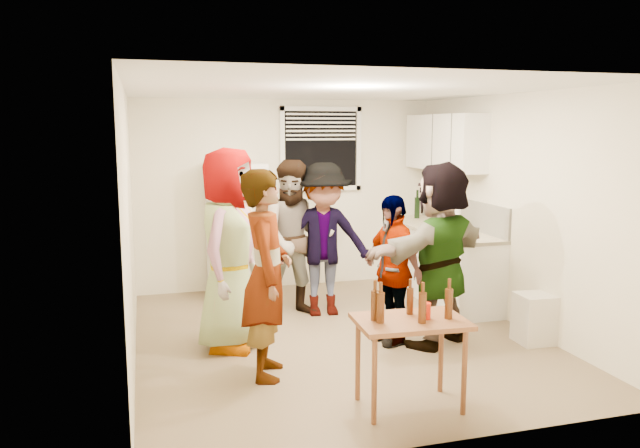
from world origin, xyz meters
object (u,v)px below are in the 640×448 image
object	(u,v)px
beer_bottle_counter	(441,230)
serving_table	(409,406)
kettle	(441,229)
guest_stripe	(268,375)
guest_orange	(437,343)
refrigerator	(237,231)
guest_grey	(231,347)
trash_bin	(534,318)
blue_cup	(453,235)
beer_bottle_table	(410,314)
red_cup	(424,318)
wine_bottle	(417,218)
guest_black	(391,341)
guest_back_left	(296,315)
guest_back_right	(324,314)

from	to	relation	value
beer_bottle_counter	serving_table	distance (m)	3.15
kettle	guest_stripe	distance (m)	3.21
guest_stripe	guest_orange	xyz separation A→B (m)	(1.79, 0.33, 0.00)
serving_table	guest_orange	distance (m)	1.52
refrigerator	guest_grey	distance (m)	2.05
guest_grey	guest_orange	bearing A→B (deg)	-74.44
kettle	trash_bin	size ratio (longest dim) A/B	0.47
blue_cup	refrigerator	bearing A→B (deg)	151.01
trash_bin	serving_table	bearing A→B (deg)	-150.99
serving_table	beer_bottle_table	world-z (taller)	beer_bottle_table
red_cup	wine_bottle	bearing A→B (deg)	66.16
guest_black	blue_cup	bearing A→B (deg)	114.81
guest_orange	guest_stripe	bearing A→B (deg)	-16.43
beer_bottle_table	guest_orange	xyz separation A→B (m)	(0.82, 1.12, -0.70)
serving_table	beer_bottle_table	size ratio (longest dim) A/B	4.04
beer_bottle_table	guest_stripe	distance (m)	1.44
trash_bin	guest_stripe	xyz separation A→B (m)	(-2.73, -0.08, -0.25)
beer_bottle_counter	beer_bottle_table	size ratio (longest dim) A/B	1.21
wine_bottle	beer_bottle_counter	world-z (taller)	wine_bottle
refrigerator	guest_black	world-z (taller)	refrigerator
trash_bin	guest_back_left	xyz separation A→B (m)	(-2.07, 1.56, -0.25)
guest_back_left	guest_black	world-z (taller)	guest_back_left
trash_bin	guest_stripe	bearing A→B (deg)	-178.34
wine_bottle	beer_bottle_counter	size ratio (longest dim) A/B	1.16
red_cup	guest_back_left	size ratio (longest dim) A/B	0.07
serving_table	guest_grey	world-z (taller)	serving_table
guest_grey	beer_bottle_table	bearing A→B (deg)	-114.59
beer_bottle_table	guest_orange	bearing A→B (deg)	53.85
blue_cup	guest_back_right	xyz separation A→B (m)	(-1.49, 0.26, -0.90)
red_cup	guest_back_left	bearing A→B (deg)	98.27
kettle	guest_grey	world-z (taller)	kettle
blue_cup	guest_grey	xyz separation A→B (m)	(-2.68, -0.54, -0.90)
guest_back_right	beer_bottle_table	bearing A→B (deg)	-84.09
beer_bottle_counter	serving_table	bearing A→B (deg)	-121.05
guest_stripe	guest_black	xyz separation A→B (m)	(1.37, 0.50, 0.00)
guest_grey	guest_orange	world-z (taller)	guest_grey
beer_bottle_table	red_cup	xyz separation A→B (m)	(0.06, -0.14, 0.00)
guest_stripe	guest_back_right	size ratio (longest dim) A/B	1.03
refrigerator	red_cup	world-z (taller)	refrigerator
kettle	guest_back_right	size ratio (longest dim) A/B	0.13
serving_table	guest_black	bearing A→B (deg)	72.82
guest_stripe	guest_grey	bearing A→B (deg)	28.14
blue_cup	kettle	bearing A→B (deg)	81.07
wine_bottle	guest_grey	xyz separation A→B (m)	(-2.85, -1.90, -0.90)
wine_bottle	guest_black	bearing A→B (deg)	-120.11
red_cup	guest_grey	size ratio (longest dim) A/B	0.06
blue_cup	guest_stripe	distance (m)	2.95
refrigerator	guest_grey	xyz separation A→B (m)	(-0.35, -1.83, -0.85)
trash_bin	red_cup	size ratio (longest dim) A/B	4.05
wine_bottle	guest_back_left	world-z (taller)	wine_bottle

